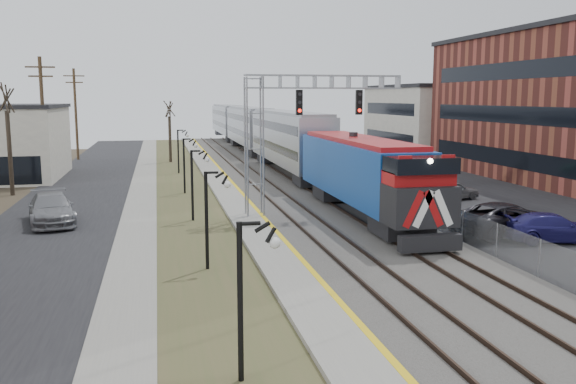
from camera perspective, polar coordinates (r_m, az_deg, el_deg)
name	(u,v)px	position (r m, az deg, el deg)	size (l,w,h in m)	color
street_west	(70,205)	(41.83, -19.75, -1.12)	(7.00, 120.00, 0.04)	black
sidewalk	(141,202)	(41.46, -13.58, -0.90)	(2.00, 120.00, 0.08)	gray
grass_median	(187,200)	(41.48, -9.44, -0.78)	(4.00, 120.00, 0.06)	#424927
platform	(231,198)	(41.70, -5.32, -0.52)	(2.00, 120.00, 0.24)	gray
ballast_bed	(303,195)	(42.57, 1.37, -0.32)	(8.00, 120.00, 0.20)	#595651
parking_lot	(460,191)	(46.83, 15.80, 0.09)	(16.00, 120.00, 0.04)	black
platform_edge	(244,195)	(41.79, -4.13, -0.31)	(0.24, 120.00, 0.01)	gold
track_near	(274,194)	(42.13, -1.27, -0.17)	(1.58, 120.00, 0.15)	#2D2119
track_far	(323,192)	(42.92, 3.32, -0.02)	(1.58, 120.00, 0.15)	#2D2119
train	(260,133)	(69.10, -2.68, 5.55)	(3.00, 85.85, 5.33)	#124092
signal_gantry	(284,120)	(34.61, -0.38, 6.71)	(9.00, 1.07, 8.15)	gray
lampposts	(206,220)	(24.71, -7.68, -2.62)	(0.14, 62.14, 4.00)	black
fence	(360,184)	(43.63, 6.75, 0.78)	(0.04, 120.00, 1.60)	gray
bare_trees	(58,158)	(45.50, -20.74, 3.00)	(12.30, 42.30, 5.95)	#382D23
car_lot_c	(505,219)	(32.54, 19.68, -2.41)	(2.71, 5.87, 1.63)	black
car_lot_d	(552,228)	(31.74, 23.48, -3.15)	(1.92, 4.73, 1.37)	#1B1855
car_lot_e	(452,191)	(42.52, 15.13, 0.11)	(1.52, 3.78, 1.29)	slate
car_lot_f	(388,174)	(50.79, 9.34, 1.71)	(1.42, 4.08, 1.35)	#0E4825
car_street_b	(51,209)	(35.76, -21.27, -1.52)	(2.29, 5.63, 1.63)	gray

